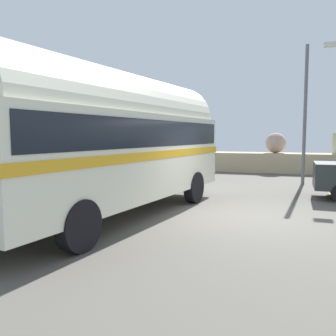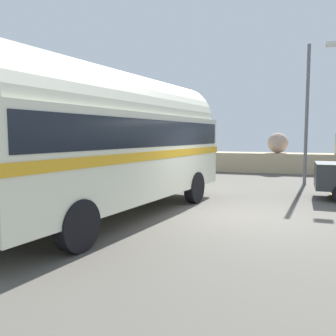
% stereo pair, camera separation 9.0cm
% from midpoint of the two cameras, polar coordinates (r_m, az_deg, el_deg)
% --- Properties ---
extents(ground, '(32.00, 26.00, 0.02)m').
position_cam_midpoint_polar(ground, '(9.38, 11.91, -7.71)').
color(ground, '#534F48').
extents(breakwater, '(31.36, 1.95, 2.49)m').
position_cam_midpoint_polar(breakwater, '(20.94, 15.51, 1.30)').
color(breakwater, tan).
rests_on(breakwater, ground).
extents(vintage_coach, '(3.68, 8.85, 3.70)m').
position_cam_midpoint_polar(vintage_coach, '(9.09, -8.43, 4.91)').
color(vintage_coach, black).
rests_on(vintage_coach, ground).
extents(lamp_post, '(1.13, 0.29, 5.84)m').
position_cam_midpoint_polar(lamp_post, '(16.01, 22.15, 9.28)').
color(lamp_post, '#5B5B60').
rests_on(lamp_post, ground).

